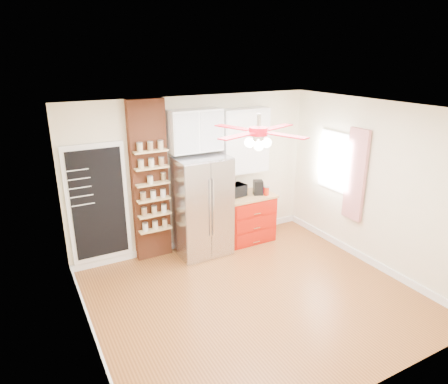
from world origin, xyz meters
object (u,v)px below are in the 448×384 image
coffee_maker (258,187)px  pantry_jar_oats (150,180)px  ceiling_fan (259,132)px  canister_left (266,191)px  toaster_oven (234,190)px  red_cabinet (248,217)px  fridge (202,206)px

coffee_maker → pantry_jar_oats: size_ratio=2.20×
ceiling_fan → coffee_maker: ceiling_fan is taller
canister_left → toaster_oven: bearing=157.5°
canister_left → pantry_jar_oats: size_ratio=1.25×
toaster_oven → pantry_jar_oats: bearing=170.1°
red_cabinet → coffee_maker: 0.61m
ceiling_fan → canister_left: ceiling_fan is taller
red_cabinet → coffee_maker: size_ratio=3.56×
coffee_maker → canister_left: 0.17m
red_cabinet → fridge: bearing=-177.0°
red_cabinet → pantry_jar_oats: size_ratio=7.82×
toaster_oven → ceiling_fan: bearing=-120.0°
ceiling_fan → toaster_oven: 2.33m
red_cabinet → toaster_oven: size_ratio=2.38×
red_cabinet → ceiling_fan: 2.75m
canister_left → pantry_jar_oats: bearing=173.4°
canister_left → pantry_jar_oats: pantry_jar_oats is taller
coffee_maker → red_cabinet: bearing=-176.8°
fridge → toaster_oven: 0.73m
ceiling_fan → pantry_jar_oats: ceiling_fan is taller
toaster_oven → canister_left: size_ratio=2.62×
fridge → pantry_jar_oats: bearing=171.7°
red_cabinet → ceiling_fan: ceiling_fan is taller
coffee_maker → fridge: bearing=-158.1°
fridge → coffee_maker: bearing=-0.5°
fridge → red_cabinet: size_ratio=1.86×
ceiling_fan → toaster_oven: bearing=69.1°
ceiling_fan → pantry_jar_oats: size_ratio=11.65×
fridge → red_cabinet: 1.06m
red_cabinet → canister_left: (0.28, -0.17, 0.52)m
toaster_oven → pantry_jar_oats: (-1.55, 0.02, 0.42)m
toaster_oven → canister_left: (0.54, -0.22, -0.03)m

